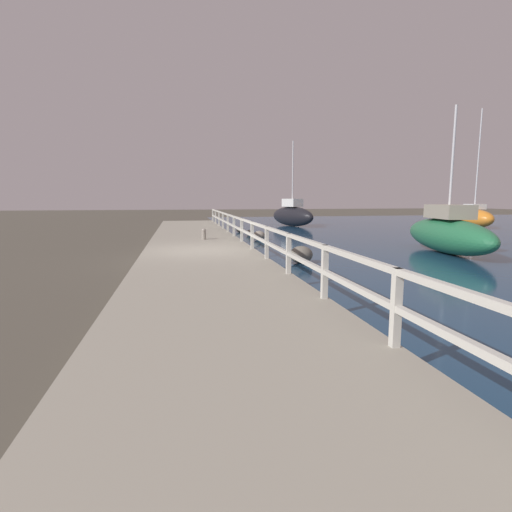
{
  "coord_description": "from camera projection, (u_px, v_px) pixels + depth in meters",
  "views": [
    {
      "loc": [
        -0.66,
        -13.33,
        2.04
      ],
      "look_at": [
        1.26,
        -3.33,
        0.56
      ],
      "focal_mm": 28.0,
      "sensor_mm": 36.0,
      "label": 1
    }
  ],
  "objects": [
    {
      "name": "mooring_bollard",
      "position": [
        204.0,
        234.0,
        16.77
      ],
      "size": [
        0.19,
        0.19,
        0.46
      ],
      "color": "gray",
      "rests_on": "dock_walkway"
    },
    {
      "name": "boulder_water_edge",
      "position": [
        259.0,
        236.0,
        19.53
      ],
      "size": [
        0.61,
        0.55,
        0.46
      ],
      "color": "gray",
      "rests_on": "ground"
    },
    {
      "name": "sailboat_black",
      "position": [
        292.0,
        215.0,
        29.31
      ],
      "size": [
        2.68,
        5.07,
        6.11
      ],
      "rotation": [
        0.0,
        0.0,
        0.31
      ],
      "color": "black",
      "rests_on": "water_surface"
    },
    {
      "name": "boulder_upstream",
      "position": [
        240.0,
        230.0,
        24.07
      ],
      "size": [
        0.45,
        0.4,
        0.34
      ],
      "color": "slate",
      "rests_on": "ground"
    },
    {
      "name": "sailboat_orange",
      "position": [
        474.0,
        217.0,
        27.61
      ],
      "size": [
        1.51,
        3.39,
        7.97
      ],
      "rotation": [
        0.0,
        0.0,
        -0.0
      ],
      "color": "orange",
      "rests_on": "water_surface"
    },
    {
      "name": "sailboat_green",
      "position": [
        448.0,
        233.0,
        14.93
      ],
      "size": [
        2.46,
        6.15,
        5.35
      ],
      "rotation": [
        0.0,
        0.0,
        -0.17
      ],
      "color": "#236B42",
      "rests_on": "water_surface"
    },
    {
      "name": "ground_plane",
      "position": [
        200.0,
        260.0,
        13.37
      ],
      "size": [
        120.0,
        120.0,
        0.0
      ],
      "primitive_type": "plane",
      "color": "#4C473D"
    },
    {
      "name": "boulder_downstream",
      "position": [
        250.0,
        233.0,
        21.73
      ],
      "size": [
        0.46,
        0.41,
        0.35
      ],
      "color": "#666056",
      "rests_on": "ground"
    },
    {
      "name": "railing",
      "position": [
        252.0,
        230.0,
        13.57
      ],
      "size": [
        0.1,
        32.5,
        0.93
      ],
      "color": "beige",
      "rests_on": "dock_walkway"
    },
    {
      "name": "boulder_mid_strip",
      "position": [
        301.0,
        255.0,
        12.59
      ],
      "size": [
        0.73,
        0.66,
        0.55
      ],
      "color": "#666056",
      "rests_on": "ground"
    },
    {
      "name": "dock_walkway",
      "position": [
        200.0,
        255.0,
        13.35
      ],
      "size": [
        3.74,
        36.0,
        0.32
      ],
      "color": "gray",
      "rests_on": "ground"
    }
  ]
}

